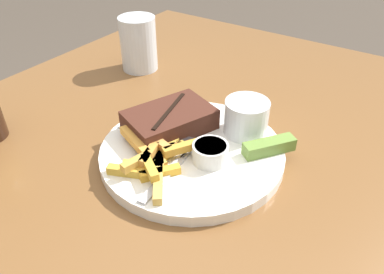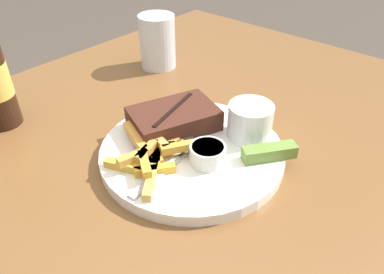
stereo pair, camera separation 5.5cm
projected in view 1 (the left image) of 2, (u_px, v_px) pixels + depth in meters
dining_table at (192, 202)px, 0.63m from camera, size 1.13×0.95×0.78m
dinner_plate at (192, 152)px, 0.57m from camera, size 0.28×0.28×0.02m
steak_portion at (170, 120)px, 0.60m from camera, size 0.16×0.13×0.04m
fries_pile at (154, 158)px, 0.53m from camera, size 0.13×0.14×0.02m
coleslaw_cup at (246, 115)px, 0.58m from camera, size 0.07×0.07×0.06m
dipping_sauce_cup at (210, 152)px, 0.53m from camera, size 0.05×0.05×0.03m
pickle_spear at (269, 147)px, 0.55m from camera, size 0.08×0.06×0.02m
fork_utensil at (166, 175)px, 0.51m from camera, size 0.13×0.02×0.00m
knife_utensil at (175, 139)px, 0.58m from camera, size 0.04×0.17×0.01m
drinking_glass at (138, 44)px, 0.80m from camera, size 0.08×0.08×0.11m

